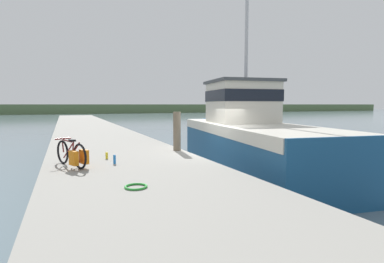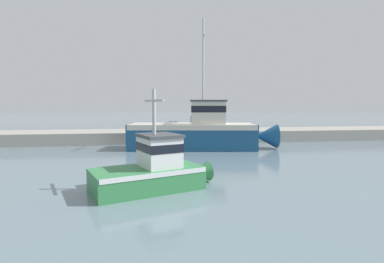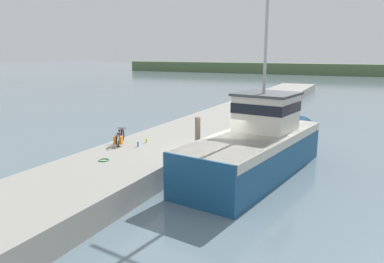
{
  "view_description": "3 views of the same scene",
  "coord_description": "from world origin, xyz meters",
  "px_view_note": "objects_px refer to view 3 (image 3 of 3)",
  "views": [
    {
      "loc": [
        -5.08,
        -9.64,
        2.67
      ],
      "look_at": [
        -0.81,
        0.32,
        1.68
      ],
      "focal_mm": 28.0,
      "sensor_mm": 36.0,
      "label": 1
    },
    {
      "loc": [
        23.99,
        -3.23,
        3.32
      ],
      "look_at": [
        0.3,
        0.23,
        1.19
      ],
      "focal_mm": 28.0,
      "sensor_mm": 36.0,
      "label": 2
    },
    {
      "loc": [
        6.25,
        -16.0,
        5.55
      ],
      "look_at": [
        -1.67,
        0.5,
        1.64
      ],
      "focal_mm": 35.0,
      "sensor_mm": 36.0,
      "label": 3
    }
  ],
  "objects_px": {
    "fishing_boat_main": "(260,144)",
    "water_bottle_by_bike": "(146,141)",
    "bicycle_touring": "(120,138)",
    "water_bottle_on_curb": "(138,144)",
    "mooring_post": "(198,131)"
  },
  "relations": [
    {
      "from": "fishing_boat_main",
      "to": "water_bottle_by_bike",
      "type": "distance_m",
      "value": 5.75
    },
    {
      "from": "bicycle_touring",
      "to": "water_bottle_on_curb",
      "type": "xyz_separation_m",
      "value": [
        1.07,
        0.02,
        -0.21
      ]
    },
    {
      "from": "bicycle_touring",
      "to": "mooring_post",
      "type": "height_order",
      "value": "mooring_post"
    },
    {
      "from": "fishing_boat_main",
      "to": "bicycle_touring",
      "type": "relative_size",
      "value": 7.26
    },
    {
      "from": "mooring_post",
      "to": "water_bottle_by_bike",
      "type": "bearing_deg",
      "value": -164.54
    },
    {
      "from": "bicycle_touring",
      "to": "water_bottle_on_curb",
      "type": "relative_size",
      "value": 6.14
    },
    {
      "from": "water_bottle_on_curb",
      "to": "water_bottle_by_bike",
      "type": "height_order",
      "value": "water_bottle_on_curb"
    },
    {
      "from": "fishing_boat_main",
      "to": "bicycle_touring",
      "type": "height_order",
      "value": "fishing_boat_main"
    },
    {
      "from": "water_bottle_on_curb",
      "to": "water_bottle_by_bike",
      "type": "bearing_deg",
      "value": 96.13
    },
    {
      "from": "fishing_boat_main",
      "to": "water_bottle_by_bike",
      "type": "height_order",
      "value": "fishing_boat_main"
    },
    {
      "from": "bicycle_touring",
      "to": "water_bottle_by_bike",
      "type": "height_order",
      "value": "bicycle_touring"
    },
    {
      "from": "water_bottle_on_curb",
      "to": "water_bottle_by_bike",
      "type": "relative_size",
      "value": 1.25
    },
    {
      "from": "bicycle_touring",
      "to": "water_bottle_by_bike",
      "type": "distance_m",
      "value": 1.37
    },
    {
      "from": "fishing_boat_main",
      "to": "bicycle_touring",
      "type": "xyz_separation_m",
      "value": [
        -6.65,
        -1.78,
        -0.03
      ]
    },
    {
      "from": "fishing_boat_main",
      "to": "water_bottle_by_bike",
      "type": "xyz_separation_m",
      "value": [
        -5.68,
        -0.85,
        -0.26
      ]
    }
  ]
}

